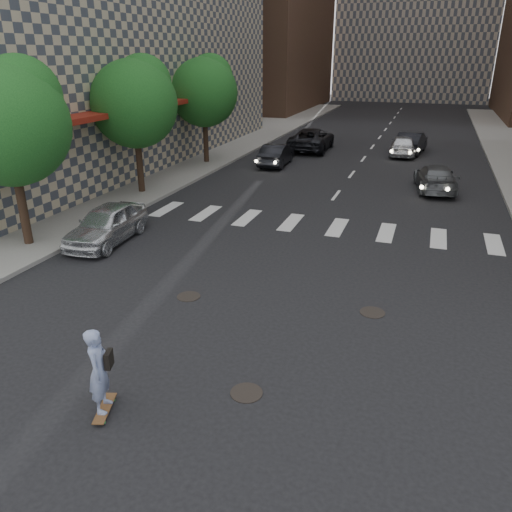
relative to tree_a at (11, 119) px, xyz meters
The scene contains 15 objects.
ground 10.99m from the tree_a, 18.35° to the right, with size 160.00×160.00×0.00m, color black.
sidewalk_left 18.19m from the tree_a, 106.66° to the left, with size 13.00×80.00×0.15m, color gray.
tree_a is the anchor object (origin of this frame).
tree_b 8.00m from the tree_a, 90.00° to the left, with size 4.20×4.20×6.60m.
tree_c 16.00m from the tree_a, 90.00° to the left, with size 4.20×4.20×6.60m.
manhole_a 12.91m from the tree_a, 27.88° to the right, with size 0.70×0.70×0.02m, color black.
manhole_b 8.99m from the tree_a, 14.56° to the right, with size 0.70×0.70×0.02m, color black.
manhole_c 13.62m from the tree_a, ahead, with size 0.70×0.70×0.02m, color black.
skateboarder 11.44m from the tree_a, 41.16° to the right, with size 0.62×0.98×1.90m.
silver_sedan 4.81m from the tree_a, 27.52° to the left, with size 1.69×4.20×1.43m, color silver.
traffic_car_a 17.88m from the tree_a, 75.32° to the left, with size 1.46×4.18×1.38m, color black.
traffic_car_b 20.00m from the tree_a, 43.79° to the left, with size 1.87×4.60×1.33m, color #585C60.
traffic_car_c 23.78m from the tree_a, 76.93° to the left, with size 2.68×5.80×1.61m, color black.
traffic_car_d 26.14m from the tree_a, 62.66° to the left, with size 1.75×4.35×1.48m, color silver.
traffic_car_e 27.37m from the tree_a, 62.89° to the left, with size 1.61×4.62×1.52m, color black.
Camera 1 is at (4.27, -10.69, 6.74)m, focal length 35.00 mm.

